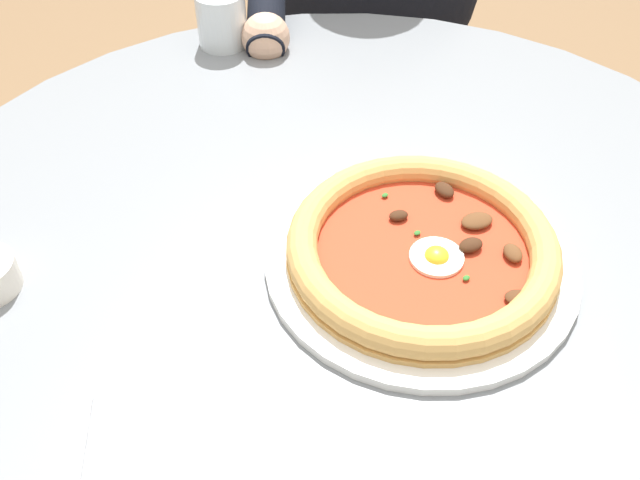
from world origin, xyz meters
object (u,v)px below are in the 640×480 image
at_px(water_glass, 222,22).
at_px(dining_table, 344,339).
at_px(pizza_on_plate, 422,251).
at_px(diner_person, 363,68).
at_px(cafe_chair_diner, 367,21).

bearing_deg(water_glass, dining_table, 71.87).
bearing_deg(dining_table, pizza_on_plate, 124.59).
height_order(pizza_on_plate, water_glass, water_glass).
height_order(diner_person, cafe_chair_diner, diner_person).
height_order(dining_table, pizza_on_plate, pizza_on_plate).
distance_m(dining_table, pizza_on_plate, 0.19).
relative_size(diner_person, cafe_chair_diner, 1.27).
bearing_deg(water_glass, pizza_on_plate, 78.74).
xyz_separation_m(water_glass, diner_person, (-0.35, -0.07, -0.24)).
relative_size(pizza_on_plate, cafe_chair_diner, 0.36).
height_order(pizza_on_plate, cafe_chair_diner, cafe_chair_diner).
height_order(water_glass, cafe_chair_diner, cafe_chair_diner).
bearing_deg(diner_person, water_glass, 10.88).
bearing_deg(dining_table, water_glass, -108.13).
bearing_deg(diner_person, pizza_on_plate, 51.51).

